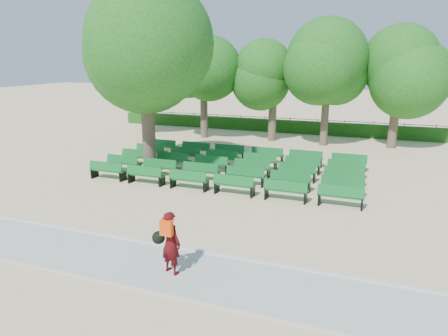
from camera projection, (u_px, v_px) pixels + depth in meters
name	position (u px, v px, depth m)	size (l,w,h in m)	color
ground	(207.00, 184.00, 18.00)	(120.00, 120.00, 0.00)	beige
paving	(108.00, 257.00, 11.29)	(30.00, 2.20, 0.06)	#B5B4B0
curb	(131.00, 240.00, 12.33)	(30.00, 0.12, 0.10)	silver
hedge	(276.00, 126.00, 30.57)	(26.00, 0.70, 0.90)	#1D5415
fence	(277.00, 131.00, 31.05)	(26.00, 0.10, 1.02)	black
tree_line	(263.00, 141.00, 27.06)	(21.80, 6.80, 7.04)	#21681C
bench_array	(233.00, 172.00, 19.45)	(1.73, 0.58, 1.08)	#116627
tree_among	(145.00, 66.00, 18.56)	(5.39, 5.39, 7.57)	brown
person	(170.00, 242.00, 10.22)	(0.84, 0.58, 1.69)	#460A0B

